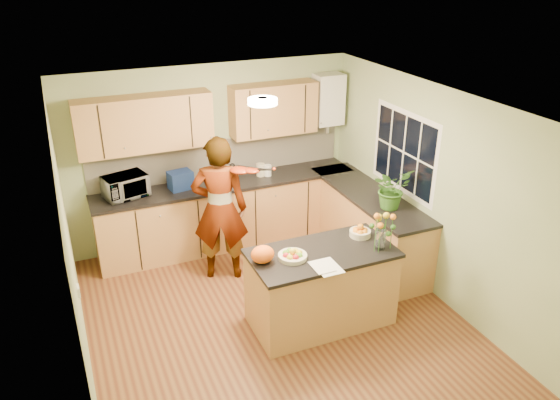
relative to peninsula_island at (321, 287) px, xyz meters
name	(u,v)px	position (x,y,z in m)	size (l,w,h in m)	color
floor	(275,320)	(-0.47, 0.20, -0.45)	(4.50, 4.50, 0.00)	#582B19
ceiling	(274,105)	(-0.47, 0.20, 2.05)	(4.00, 4.50, 0.02)	silver
wall_back	(212,155)	(-0.47, 2.45, 0.80)	(4.00, 0.02, 2.50)	#91A777
wall_front	(399,357)	(-0.47, -2.05, 0.80)	(4.00, 0.02, 2.50)	#91A777
wall_left	(72,261)	(-2.47, 0.20, 0.80)	(0.02, 4.50, 2.50)	#91A777
wall_right	(432,192)	(1.53, 0.20, 0.80)	(0.02, 4.50, 2.50)	#91A777
back_counter	(228,213)	(-0.37, 2.15, 0.02)	(3.64, 0.62, 0.94)	tan
right_counter	(367,225)	(1.23, 1.05, 0.02)	(0.62, 2.24, 0.94)	tan
splashback	(220,157)	(-0.37, 2.44, 0.75)	(3.60, 0.02, 0.52)	beige
upper_cabinets	(201,117)	(-0.64, 2.28, 1.40)	(3.20, 0.34, 0.70)	tan
boiler	(328,99)	(1.23, 2.29, 1.45)	(0.40, 0.30, 0.86)	white
window_right	(404,152)	(1.53, 0.80, 1.10)	(0.01, 1.30, 1.05)	white
light_switch	(78,291)	(-2.45, -0.40, 0.85)	(0.02, 0.09, 0.09)	white
ceiling_lamp	(263,101)	(-0.47, 0.50, 2.01)	(0.30, 0.30, 0.07)	#FFEABF
peninsula_island	(321,287)	(0.00, 0.00, 0.00)	(1.57, 0.80, 0.90)	tan
fruit_dish	(293,255)	(-0.35, 0.00, 0.49)	(0.30, 0.30, 0.11)	beige
orange_bowl	(360,231)	(0.55, 0.15, 0.51)	(0.24, 0.24, 0.14)	beige
flower_vase	(382,221)	(0.60, -0.18, 0.78)	(0.27, 0.27, 0.50)	silver
orange_bag	(263,254)	(-0.67, 0.05, 0.54)	(0.25, 0.21, 0.19)	orange
papers	(327,267)	(-0.10, -0.30, 0.45)	(0.24, 0.33, 0.01)	white
violinist	(220,209)	(-0.71, 1.37, 0.48)	(0.68, 0.45, 1.87)	#EAB28F
violin	(240,170)	(-0.51, 1.15, 1.05)	(0.56, 0.22, 0.11)	#491004
microwave	(125,186)	(-1.71, 2.19, 0.63)	(0.53, 0.36, 0.29)	white
blue_box	(180,180)	(-1.00, 2.17, 0.61)	(0.30, 0.22, 0.24)	navy
kettle	(233,173)	(-0.29, 2.13, 0.61)	(0.16, 0.16, 0.31)	#BCBCC1
jar_cream	(261,170)	(0.14, 2.18, 0.58)	(0.12, 0.12, 0.18)	beige
jar_white	(268,170)	(0.23, 2.14, 0.57)	(0.10, 0.10, 0.16)	white
potted_plant	(392,188)	(1.23, 0.59, 0.74)	(0.46, 0.40, 0.51)	#346722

